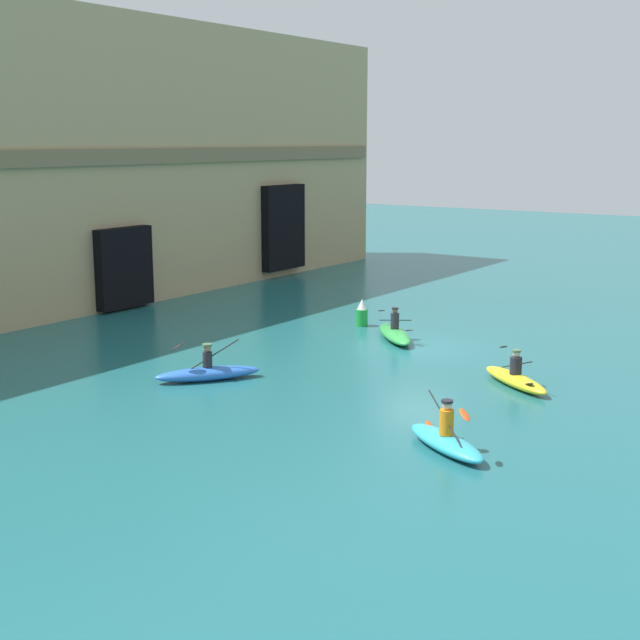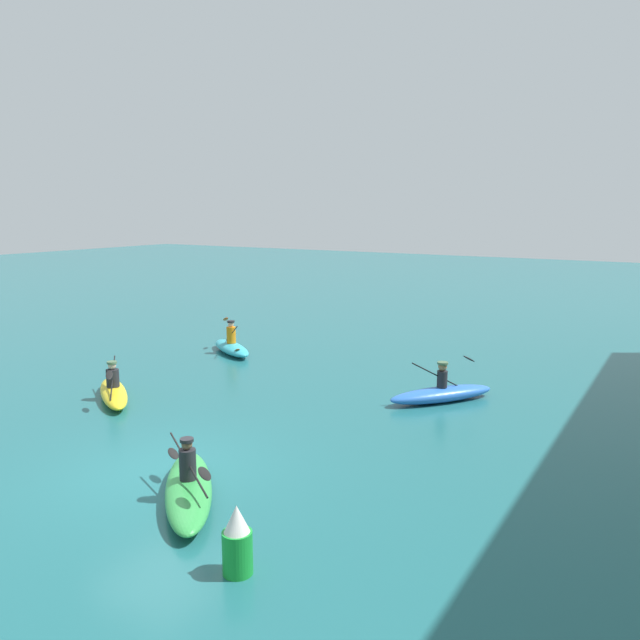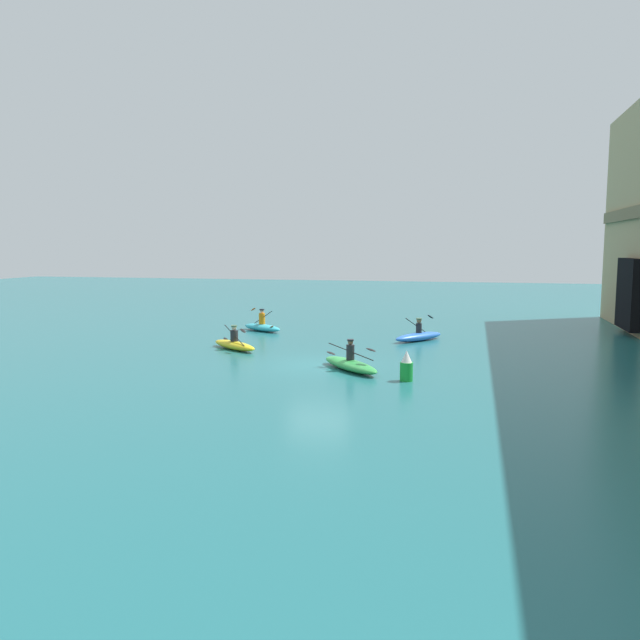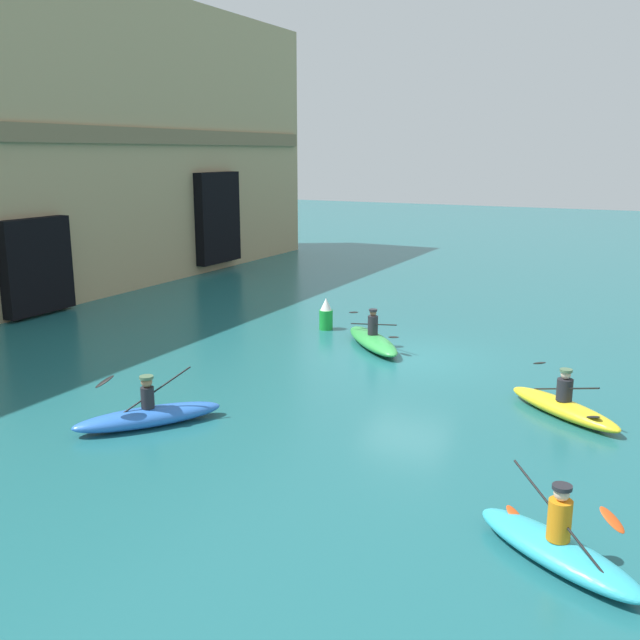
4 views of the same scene
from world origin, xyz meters
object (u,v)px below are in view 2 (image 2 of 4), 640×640
(marker_buoy, at_px, (237,542))
(kayak_cyan, at_px, (231,347))
(kayak_green, at_px, (189,487))
(kayak_blue, at_px, (442,393))
(kayak_yellow, at_px, (114,391))

(marker_buoy, bearing_deg, kayak_cyan, -140.29)
(kayak_cyan, xyz_separation_m, marker_buoy, (10.93, 9.08, 0.24))
(kayak_green, relative_size, marker_buoy, 2.90)
(kayak_blue, relative_size, kayak_green, 0.97)
(kayak_cyan, relative_size, marker_buoy, 2.67)
(kayak_yellow, relative_size, marker_buoy, 2.73)
(kayak_green, xyz_separation_m, marker_buoy, (1.37, 2.25, 0.26))
(kayak_blue, height_order, kayak_green, kayak_blue)
(kayak_green, bearing_deg, marker_buoy, -164.16)
(kayak_blue, distance_m, kayak_green, 8.24)
(kayak_blue, distance_m, kayak_yellow, 9.12)
(kayak_yellow, xyz_separation_m, marker_buoy, (4.80, 8.26, 0.25))
(kayak_green, relative_size, kayak_cyan, 1.09)
(kayak_blue, relative_size, marker_buoy, 2.81)
(kayak_yellow, bearing_deg, marker_buoy, 5.51)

